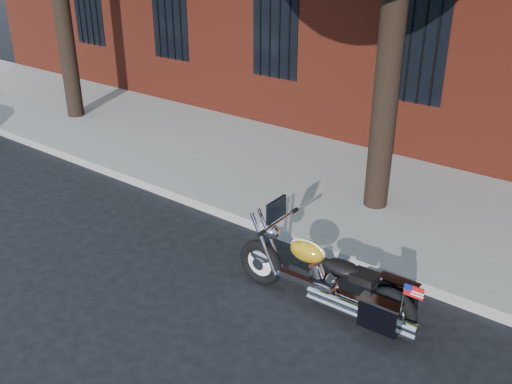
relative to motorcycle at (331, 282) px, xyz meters
The scene contains 4 objects.
ground 1.34m from the motorcycle, 166.50° to the right, with size 120.00×120.00×0.00m, color black.
curb 1.68m from the motorcycle, 138.89° to the left, with size 40.00×0.16×0.15m, color gray.
sidewalk 3.23m from the motorcycle, 112.72° to the left, with size 40.00×3.60×0.15m, color gray.
motorcycle is the anchor object (origin of this frame).
Camera 1 is at (3.87, -4.50, 4.07)m, focal length 40.00 mm.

